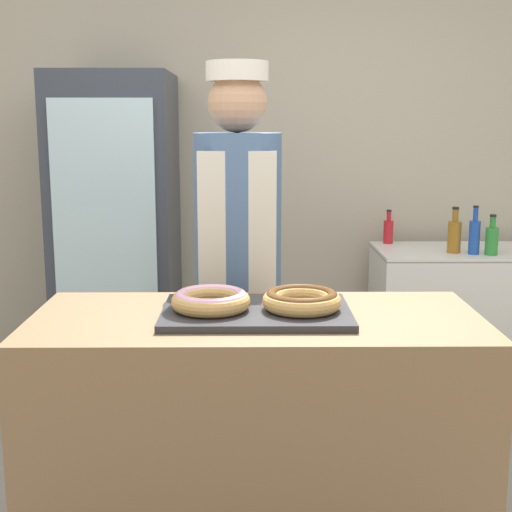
# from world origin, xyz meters

# --- Properties ---
(wall_back) EXTENTS (8.00, 0.06, 2.70)m
(wall_back) POSITION_xyz_m (0.00, 2.13, 1.35)
(wall_back) COLOR #BCB29E
(wall_back) RESTS_ON ground_plane
(display_counter) EXTENTS (1.47, 0.66, 0.93)m
(display_counter) POSITION_xyz_m (0.00, 0.00, 0.46)
(display_counter) COLOR brown
(display_counter) RESTS_ON ground_plane
(serving_tray) EXTENTS (0.61, 0.41, 0.02)m
(serving_tray) POSITION_xyz_m (0.00, 0.00, 0.94)
(serving_tray) COLOR #2D2D33
(serving_tray) RESTS_ON display_counter
(donut_light_glaze) EXTENTS (0.26, 0.26, 0.06)m
(donut_light_glaze) POSITION_xyz_m (-0.15, -0.01, 0.98)
(donut_light_glaze) COLOR tan
(donut_light_glaze) RESTS_ON serving_tray
(donut_chocolate_glaze) EXTENTS (0.26, 0.26, 0.06)m
(donut_chocolate_glaze) POSITION_xyz_m (0.15, -0.01, 0.98)
(donut_chocolate_glaze) COLOR tan
(donut_chocolate_glaze) RESTS_ON serving_tray
(brownie_back_left) EXTENTS (0.07, 0.07, 0.03)m
(brownie_back_left) POSITION_xyz_m (-0.11, 0.14, 0.97)
(brownie_back_left) COLOR #382111
(brownie_back_left) RESTS_ON serving_tray
(brownie_back_right) EXTENTS (0.07, 0.07, 0.03)m
(brownie_back_right) POSITION_xyz_m (0.11, 0.14, 0.97)
(brownie_back_right) COLOR #382111
(brownie_back_right) RESTS_ON serving_tray
(baker_person) EXTENTS (0.35, 0.35, 1.78)m
(baker_person) POSITION_xyz_m (-0.07, 0.60, 0.95)
(baker_person) COLOR #4C4C51
(baker_person) RESTS_ON ground_plane
(beverage_fridge) EXTENTS (0.65, 0.70, 1.81)m
(beverage_fridge) POSITION_xyz_m (-0.77, 1.72, 0.91)
(beverage_fridge) COLOR #333842
(beverage_fridge) RESTS_ON ground_plane
(chest_freezer) EXTENTS (1.02, 0.56, 0.83)m
(chest_freezer) POSITION_xyz_m (1.22, 1.73, 0.42)
(chest_freezer) COLOR white
(chest_freezer) RESTS_ON ground_plane
(bottle_blue) EXTENTS (0.06, 0.06, 0.27)m
(bottle_blue) POSITION_xyz_m (1.21, 1.59, 0.94)
(bottle_blue) COLOR #1E4CB2
(bottle_blue) RESTS_ON chest_freezer
(bottle_red) EXTENTS (0.06, 0.06, 0.20)m
(bottle_red) POSITION_xyz_m (0.80, 1.94, 0.91)
(bottle_red) COLOR red
(bottle_red) RESTS_ON chest_freezer
(bottle_amber) EXTENTS (0.07, 0.07, 0.26)m
(bottle_amber) POSITION_xyz_m (1.11, 1.63, 0.93)
(bottle_amber) COLOR #99661E
(bottle_amber) RESTS_ON chest_freezer
(bottle_green) EXTENTS (0.07, 0.07, 0.22)m
(bottle_green) POSITION_xyz_m (1.30, 1.56, 0.92)
(bottle_green) COLOR #2D8C38
(bottle_green) RESTS_ON chest_freezer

